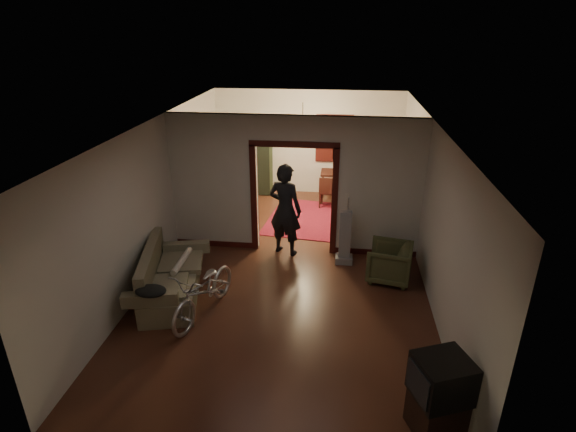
% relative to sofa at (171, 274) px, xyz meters
% --- Properties ---
extents(floor, '(5.00, 8.50, 0.01)m').
position_rel_sofa_xyz_m(floor, '(1.91, 1.26, -0.43)').
color(floor, '#351911').
rests_on(floor, ground).
extents(ceiling, '(5.00, 8.50, 0.01)m').
position_rel_sofa_xyz_m(ceiling, '(1.91, 1.26, 2.37)').
color(ceiling, white).
rests_on(ceiling, floor).
extents(wall_back, '(5.00, 0.02, 2.80)m').
position_rel_sofa_xyz_m(wall_back, '(1.91, 5.51, 0.97)').
color(wall_back, beige).
rests_on(wall_back, floor).
extents(wall_left, '(0.02, 8.50, 2.80)m').
position_rel_sofa_xyz_m(wall_left, '(-0.59, 1.26, 0.97)').
color(wall_left, beige).
rests_on(wall_left, floor).
extents(wall_right, '(0.02, 8.50, 2.80)m').
position_rel_sofa_xyz_m(wall_right, '(4.41, 1.26, 0.97)').
color(wall_right, beige).
rests_on(wall_right, floor).
extents(partition_wall, '(5.00, 0.14, 2.80)m').
position_rel_sofa_xyz_m(partition_wall, '(1.91, 2.01, 0.97)').
color(partition_wall, beige).
rests_on(partition_wall, floor).
extents(door_casing, '(1.74, 0.20, 2.32)m').
position_rel_sofa_xyz_m(door_casing, '(1.91, 2.01, 0.67)').
color(door_casing, '#350E0C').
rests_on(door_casing, floor).
extents(far_window, '(0.98, 0.06, 1.28)m').
position_rel_sofa_xyz_m(far_window, '(2.61, 5.47, 1.12)').
color(far_window, black).
rests_on(far_window, wall_back).
extents(chandelier, '(0.24, 0.24, 0.24)m').
position_rel_sofa_xyz_m(chandelier, '(1.91, 3.76, 1.92)').
color(chandelier, '#FFE0A5').
rests_on(chandelier, ceiling).
extents(light_switch, '(0.08, 0.01, 0.12)m').
position_rel_sofa_xyz_m(light_switch, '(2.96, 1.93, 0.82)').
color(light_switch, silver).
rests_on(light_switch, partition_wall).
extents(sofa, '(1.26, 2.04, 0.87)m').
position_rel_sofa_xyz_m(sofa, '(0.00, 0.00, 0.00)').
color(sofa, brown).
rests_on(sofa, floor).
extents(rolled_paper, '(0.11, 0.87, 0.11)m').
position_rel_sofa_xyz_m(rolled_paper, '(0.10, 0.30, 0.10)').
color(rolled_paper, beige).
rests_on(rolled_paper, sofa).
extents(jacket, '(0.47, 0.35, 0.14)m').
position_rel_sofa_xyz_m(jacket, '(0.05, -0.91, 0.25)').
color(jacket, black).
rests_on(jacket, sofa).
extents(bicycle, '(1.03, 1.79, 0.89)m').
position_rel_sofa_xyz_m(bicycle, '(0.73, -0.46, 0.01)').
color(bicycle, silver).
rests_on(bicycle, floor).
extents(armchair, '(0.91, 0.89, 0.70)m').
position_rel_sofa_xyz_m(armchair, '(3.76, 1.00, -0.08)').
color(armchair, '#424527').
rests_on(armchair, floor).
extents(tv_stand, '(0.68, 0.65, 0.49)m').
position_rel_sofa_xyz_m(tv_stand, '(4.02, -2.34, -0.19)').
color(tv_stand, black).
rests_on(tv_stand, floor).
extents(crt_tv, '(0.74, 0.70, 0.50)m').
position_rel_sofa_xyz_m(crt_tv, '(4.02, -2.34, 0.32)').
color(crt_tv, black).
rests_on(crt_tv, tv_stand).
extents(vacuum, '(0.35, 0.28, 1.09)m').
position_rel_sofa_xyz_m(vacuum, '(2.95, 1.55, 0.11)').
color(vacuum, gray).
rests_on(vacuum, floor).
extents(person, '(0.81, 0.66, 1.90)m').
position_rel_sofa_xyz_m(person, '(1.74, 1.84, 0.52)').
color(person, black).
rests_on(person, floor).
extents(oriental_rug, '(2.02, 2.50, 0.02)m').
position_rel_sofa_xyz_m(oriental_rug, '(2.04, 3.61, -0.43)').
color(oriental_rug, maroon).
rests_on(oriental_rug, floor).
extents(locker, '(0.94, 0.69, 1.69)m').
position_rel_sofa_xyz_m(locker, '(0.52, 5.29, 0.41)').
color(locker, '#2D3A22').
rests_on(locker, floor).
extents(globe, '(0.28, 0.28, 0.28)m').
position_rel_sofa_xyz_m(globe, '(0.52, 5.29, 1.51)').
color(globe, '#1E5972').
rests_on(globe, locker).
extents(desk, '(1.23, 0.94, 0.80)m').
position_rel_sofa_xyz_m(desk, '(2.85, 4.86, -0.03)').
color(desk, black).
rests_on(desk, floor).
extents(desk_chair, '(0.39, 0.39, 0.83)m').
position_rel_sofa_xyz_m(desk_chair, '(2.48, 4.45, -0.02)').
color(desk_chair, black).
rests_on(desk_chair, floor).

